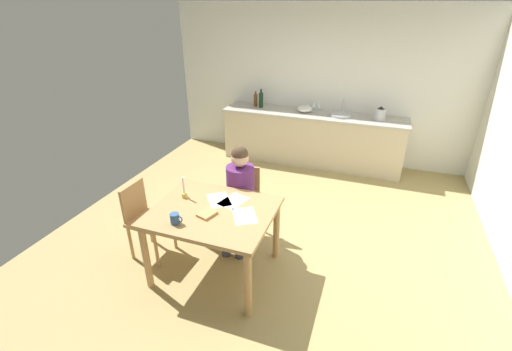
% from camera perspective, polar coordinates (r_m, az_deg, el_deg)
% --- Properties ---
extents(ground_plane, '(5.20, 5.20, 0.04)m').
position_cam_1_polar(ground_plane, '(4.50, 2.70, -9.13)').
color(ground_plane, tan).
extents(wall_back, '(5.20, 0.12, 2.60)m').
position_cam_1_polar(wall_back, '(6.32, 10.27, 14.35)').
color(wall_back, silver).
rests_on(wall_back, ground).
extents(kitchen_counter, '(3.09, 0.64, 0.90)m').
position_cam_1_polar(kitchen_counter, '(6.21, 9.03, 6.06)').
color(kitchen_counter, beige).
rests_on(kitchen_counter, ground).
extents(dining_table, '(1.19, 0.99, 0.77)m').
position_cam_1_polar(dining_table, '(3.53, -6.99, -7.14)').
color(dining_table, tan).
rests_on(dining_table, ground).
extents(chair_at_table, '(0.45, 0.45, 0.87)m').
position_cam_1_polar(chair_at_table, '(4.18, -2.18, -3.90)').
color(chair_at_table, tan).
rests_on(chair_at_table, ground).
extents(person_seated, '(0.37, 0.62, 1.19)m').
position_cam_1_polar(person_seated, '(3.96, -2.80, -2.54)').
color(person_seated, '#592666').
rests_on(person_seated, ground).
extents(chair_side_empty, '(0.42, 0.42, 0.86)m').
position_cam_1_polar(chair_side_empty, '(4.05, -17.65, -6.46)').
color(chair_side_empty, tan).
rests_on(chair_side_empty, ground).
extents(coffee_mug, '(0.13, 0.09, 0.10)m').
position_cam_1_polar(coffee_mug, '(3.31, -13.09, -6.87)').
color(coffee_mug, '#33598C').
rests_on(coffee_mug, dining_table).
extents(candlestick, '(0.06, 0.06, 0.23)m').
position_cam_1_polar(candlestick, '(3.70, -11.63, -2.65)').
color(candlestick, gold).
rests_on(candlestick, dining_table).
extents(book_magazine, '(0.18, 0.20, 0.03)m').
position_cam_1_polar(book_magazine, '(3.40, -8.01, -6.22)').
color(book_magazine, tan).
rests_on(book_magazine, dining_table).
extents(paper_letter, '(0.33, 0.36, 0.00)m').
position_cam_1_polar(paper_letter, '(3.36, -1.87, -6.59)').
color(paper_letter, white).
rests_on(paper_letter, dining_table).
extents(paper_bill, '(0.28, 0.34, 0.00)m').
position_cam_1_polar(paper_bill, '(3.60, -3.73, -4.18)').
color(paper_bill, white).
rests_on(paper_bill, dining_table).
extents(paper_envelope, '(0.35, 0.36, 0.00)m').
position_cam_1_polar(paper_envelope, '(3.63, -6.07, -3.98)').
color(paper_envelope, white).
rests_on(paper_envelope, dining_table).
extents(sink_unit, '(0.36, 0.36, 0.24)m').
position_cam_1_polar(sink_unit, '(6.01, 13.68, 9.66)').
color(sink_unit, '#B2B7BC').
rests_on(sink_unit, kitchen_counter).
extents(bottle_oil, '(0.07, 0.07, 0.27)m').
position_cam_1_polar(bottle_oil, '(6.39, -0.06, 12.24)').
color(bottle_oil, '#593319').
rests_on(bottle_oil, kitchen_counter).
extents(bottle_vinegar, '(0.07, 0.07, 0.32)m').
position_cam_1_polar(bottle_vinegar, '(6.32, 0.84, 12.29)').
color(bottle_vinegar, black).
rests_on(bottle_vinegar, kitchen_counter).
extents(mixing_bowl, '(0.25, 0.25, 0.11)m').
position_cam_1_polar(mixing_bowl, '(6.11, 7.98, 10.76)').
color(mixing_bowl, white).
rests_on(mixing_bowl, kitchen_counter).
extents(stovetop_kettle, '(0.18, 0.18, 0.22)m').
position_cam_1_polar(stovetop_kettle, '(5.96, 19.62, 9.48)').
color(stovetop_kettle, '#B7BABF').
rests_on(stovetop_kettle, kitchen_counter).
extents(wine_glass_near_sink, '(0.07, 0.07, 0.15)m').
position_cam_1_polar(wine_glass_near_sink, '(6.18, 10.25, 11.27)').
color(wine_glass_near_sink, silver).
rests_on(wine_glass_near_sink, kitchen_counter).
extents(wine_glass_by_kettle, '(0.07, 0.07, 0.15)m').
position_cam_1_polar(wine_glass_by_kettle, '(6.19, 9.38, 11.38)').
color(wine_glass_by_kettle, silver).
rests_on(wine_glass_by_kettle, kitchen_counter).
extents(wine_glass_back_left, '(0.07, 0.07, 0.15)m').
position_cam_1_polar(wine_glass_back_left, '(6.21, 8.46, 11.49)').
color(wine_glass_back_left, silver).
rests_on(wine_glass_back_left, kitchen_counter).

